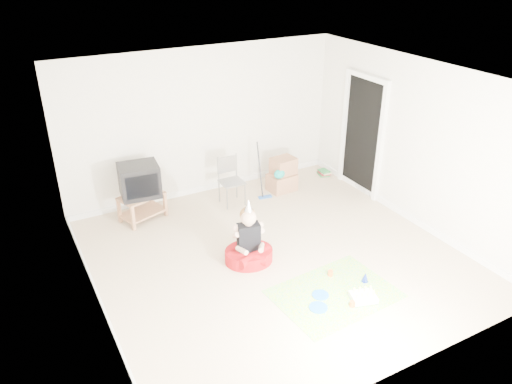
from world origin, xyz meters
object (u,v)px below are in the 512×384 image
tv_stand (142,205)px  folding_chair (232,182)px  crt_tv (139,180)px  cardboard_boxes (282,175)px  birthday_cake (363,298)px  seated_woman (249,248)px

tv_stand → folding_chair: folding_chair is taller
crt_tv → folding_chair: crt_tv is taller
tv_stand → cardboard_boxes: bearing=-3.8°
tv_stand → birthday_cake: size_ratio=2.16×
tv_stand → cardboard_boxes: 2.58m
cardboard_boxes → tv_stand: bearing=176.2°
folding_chair → cardboard_boxes: bearing=2.3°
cardboard_boxes → birthday_cake: size_ratio=1.64×
tv_stand → seated_woman: (0.96, -1.92, -0.04)m
tv_stand → birthday_cake: 3.86m
folding_chair → birthday_cake: 3.22m
crt_tv → birthday_cake: 3.91m
folding_chair → seated_woman: seated_woman is taller
folding_chair → cardboard_boxes: folding_chair is taller
tv_stand → crt_tv: bearing=135.0°
cardboard_boxes → seated_woman: size_ratio=0.62×
folding_chair → tv_stand: bearing=172.1°
crt_tv → cardboard_boxes: size_ratio=1.00×
seated_woman → birthday_cake: 1.72m
tv_stand → crt_tv: 0.44m
seated_woman → birthday_cake: size_ratio=2.66×
crt_tv → cardboard_boxes: 2.61m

